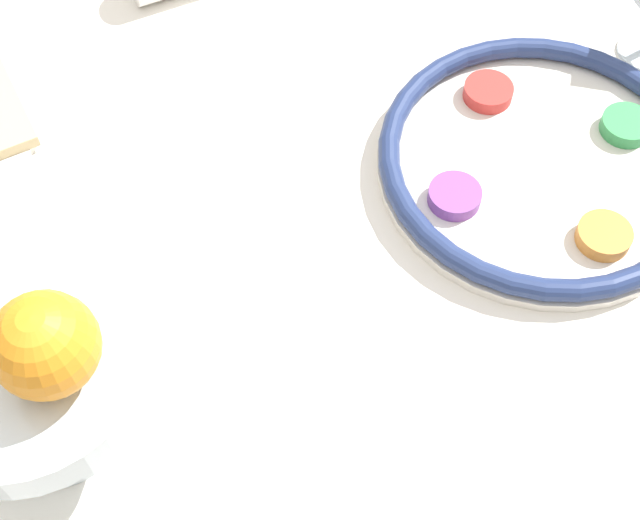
{
  "coord_description": "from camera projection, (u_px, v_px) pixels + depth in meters",
  "views": [
    {
      "loc": [
        0.14,
        0.45,
        1.4
      ],
      "look_at": [
        -0.03,
        0.1,
        0.78
      ],
      "focal_mm": 50.0,
      "sensor_mm": 36.0,
      "label": 1
    }
  ],
  "objects": [
    {
      "name": "seder_plate",
      "position": [
        542.0,
        161.0,
        0.83
      ],
      "size": [
        0.31,
        0.31,
        0.03
      ],
      "color": "silver",
      "rests_on": "dining_table"
    },
    {
      "name": "ground_plane",
      "position": [
        276.0,
        483.0,
        1.43
      ],
      "size": [
        8.0,
        8.0,
        0.0
      ],
      "primitive_type": "plane",
      "color": "#564C47"
    },
    {
      "name": "orange_fruit",
      "position": [
        45.0,
        345.0,
        0.57
      ],
      "size": [
        0.07,
        0.07,
        0.07
      ],
      "color": "orange",
      "rests_on": "fruit_stand"
    },
    {
      "name": "dining_table",
      "position": [
        264.0,
        386.0,
        1.12
      ],
      "size": [
        1.51,
        1.02,
        0.74
      ],
      "color": "white",
      "rests_on": "ground_plane"
    },
    {
      "name": "fruit_stand",
      "position": [
        27.0,
        371.0,
        0.63
      ],
      "size": [
        0.18,
        0.18,
        0.12
      ],
      "color": "silver",
      "rests_on": "dining_table"
    }
  ]
}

